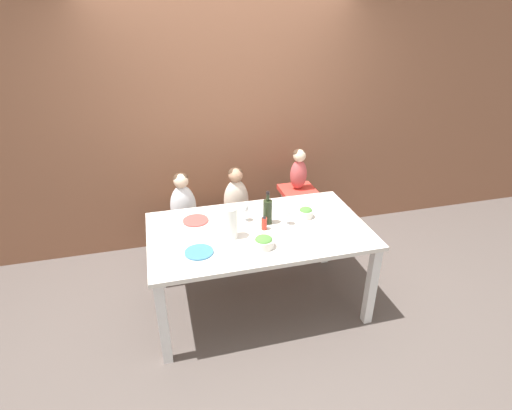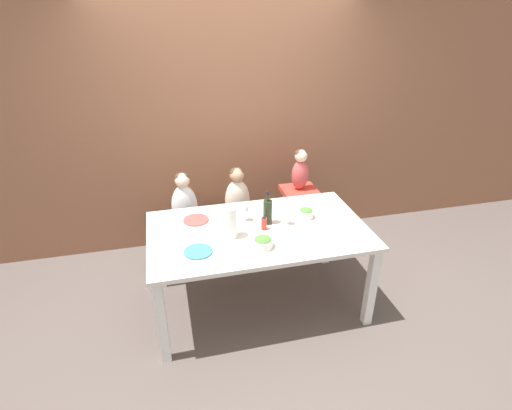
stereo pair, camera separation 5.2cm
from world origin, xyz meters
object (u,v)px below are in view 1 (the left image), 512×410
Objects in this scene: person_child_center at (236,196)px; paper_towel_roll at (230,223)px; salad_bowl_large at (264,242)px; chair_far_center at (237,226)px; dinner_plate_back_left at (196,220)px; salad_bowl_small at (306,212)px; person_baby_right at (299,168)px; chair_far_left at (186,233)px; dinner_plate_front_left at (199,252)px; wine_glass_near at (287,212)px; wine_glass_far at (244,209)px; chair_right_highchair at (297,203)px; person_child_left at (183,202)px; wine_bottle at (268,211)px.

person_child_center is 0.87m from paper_towel_roll.
salad_bowl_large is (0.21, -0.20, -0.08)m from paper_towel_roll.
chair_far_center is 0.78m from dinner_plate_back_left.
paper_towel_roll is 2.02× the size of salad_bowl_small.
dinner_plate_back_left is at bearing -155.54° from person_baby_right.
chair_far_center is at bearing 125.10° from salad_bowl_small.
chair_far_left is 1.26m from salad_bowl_small.
dinner_plate_front_left is (-0.49, -0.97, 0.06)m from person_child_center.
chair_far_left is at bearing -179.95° from person_baby_right.
person_child_center is 1.34× the size of person_baby_right.
wine_glass_near is 1.00× the size of wine_glass_far.
paper_towel_roll reaches higher than chair_right_highchair.
salad_bowl_large is 0.72× the size of dinner_plate_front_left.
paper_towel_roll is (-0.86, -0.82, 0.34)m from chair_right_highchair.
chair_right_highchair reaches higher than chair_far_left.
person_child_center is at bearing 0.00° from person_child_left.
paper_towel_roll is 0.30m from salad_bowl_large.
chair_right_highchair is 0.73m from salad_bowl_small.
wine_glass_far reaches higher than dinner_plate_front_left.
person_baby_right is 0.70m from salad_bowl_small.
salad_bowl_small is at bearing -34.01° from chair_far_left.
salad_bowl_small is (0.47, -0.66, 0.10)m from person_child_center.
salad_bowl_large is at bearing -90.37° from person_child_center.
chair_right_highchair is 0.91m from wine_bottle.
paper_towel_roll reaches higher than salad_bowl_large.
paper_towel_roll is (-0.22, -0.82, 0.18)m from person_child_center.
person_baby_right reaches higher than dinner_plate_front_left.
wine_glass_near is (0.78, -0.74, 0.16)m from person_child_left.
dinner_plate_front_left is (-0.27, -0.15, -0.12)m from paper_towel_roll.
paper_towel_roll reaches higher than wine_glass_far.
dinner_plate_front_left is at bearing -88.28° from chair_far_left.
person_child_center is at bearing 100.12° from wine_bottle.
dinner_plate_front_left is at bearing -88.29° from person_child_left.
dinner_plate_back_left is (-0.24, 0.32, -0.12)m from paper_towel_roll.
salad_bowl_large is at bearing -63.43° from chair_far_left.
salad_bowl_large is at bearing -5.24° from dinner_plate_front_left.
chair_far_center is 0.92m from salad_bowl_small.
salad_bowl_small is at bearing -104.69° from person_baby_right.
chair_right_highchair is at bearing 75.29° from salad_bowl_small.
chair_far_center is at bearing 75.18° from paper_towel_roll.
person_baby_right reaches higher than dinner_plate_back_left.
person_child_left is 0.89m from paper_towel_roll.
paper_towel_roll is at bearing -69.98° from person_child_left.
person_baby_right is at bearing 43.80° from paper_towel_roll.
salad_bowl_large is (-0.65, -1.02, 0.26)m from chair_right_highchair.
salad_bowl_small is at bearing -7.84° from wine_glass_far.
person_baby_right reaches higher than salad_bowl_small.
wine_glass_far reaches higher than dinner_plate_back_left.
person_child_center is 0.68m from person_baby_right.
dinner_plate_back_left is (-0.57, 0.18, -0.11)m from wine_bottle.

